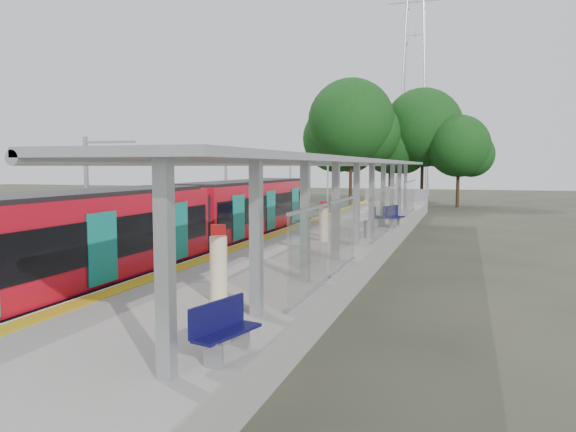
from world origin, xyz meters
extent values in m
plane|color=#474438|center=(0.00, 0.00, 0.00)|extent=(200.00, 200.00, 0.00)
cube|color=#59544C|center=(-4.50, 20.00, 0.12)|extent=(3.00, 70.00, 0.24)
cube|color=gray|center=(0.00, 20.00, 0.50)|extent=(6.00, 50.00, 1.00)
cube|color=gold|center=(-2.55, 20.00, 1.01)|extent=(0.60, 50.00, 0.02)
cube|color=#9EA0A5|center=(0.00, 44.95, 1.60)|extent=(6.00, 0.10, 1.20)
cube|color=black|center=(-4.50, 3.48, 0.65)|extent=(2.50, 13.50, 0.70)
cube|color=red|center=(-4.50, 3.48, 2.25)|extent=(2.65, 13.50, 2.50)
cube|color=black|center=(-4.50, 3.48, 2.30)|extent=(2.72, 12.96, 1.20)
cube|color=black|center=(-4.50, 3.48, 3.55)|extent=(2.40, 12.82, 0.15)
cube|color=#0B746A|center=(-3.14, 3.48, 2.10)|extent=(0.04, 1.30, 2.00)
cube|color=black|center=(-4.50, 17.58, 0.65)|extent=(2.50, 13.50, 0.70)
cube|color=red|center=(-4.50, 17.58, 2.25)|extent=(2.65, 13.50, 2.50)
cube|color=black|center=(-4.50, 17.58, 2.30)|extent=(2.72, 12.96, 1.20)
cube|color=black|center=(-4.50, 17.58, 3.55)|extent=(2.40, 12.83, 0.15)
cube|color=#0B746A|center=(-3.14, 17.58, 2.10)|extent=(0.04, 1.30, 2.00)
cylinder|color=black|center=(-4.50, 12.86, 0.35)|extent=(2.20, 0.70, 0.70)
cube|color=black|center=(-4.50, 10.53, 2.00)|extent=(2.30, 0.80, 2.40)
cube|color=#9EA0A5|center=(2.00, -2.00, 2.75)|extent=(0.25, 0.25, 3.50)
cube|color=#9EA0A5|center=(2.00, 2.00, 2.75)|extent=(0.25, 0.25, 3.50)
cube|color=#9EA0A5|center=(2.00, 6.00, 2.75)|extent=(0.25, 0.25, 3.50)
cube|color=#9EA0A5|center=(2.00, 10.00, 2.75)|extent=(0.25, 0.25, 3.50)
cube|color=#9EA0A5|center=(2.00, 14.00, 2.75)|extent=(0.25, 0.25, 3.50)
cube|color=#9EA0A5|center=(2.00, 18.00, 2.75)|extent=(0.25, 0.25, 3.50)
cube|color=#9EA0A5|center=(2.00, 22.00, 2.75)|extent=(0.25, 0.25, 3.50)
cube|color=#9EA0A5|center=(2.00, 26.00, 2.75)|extent=(0.25, 0.25, 3.50)
cube|color=#9EA0A5|center=(2.00, 30.00, 2.75)|extent=(0.25, 0.25, 3.50)
cube|color=#9EA0A5|center=(2.00, 34.00, 2.75)|extent=(0.25, 0.25, 3.50)
cube|color=gray|center=(1.60, 16.00, 4.58)|extent=(3.20, 38.00, 0.16)
cylinder|color=#9EA0A5|center=(0.05, 16.00, 4.50)|extent=(0.24, 38.00, 0.24)
cube|color=silver|center=(2.70, 4.00, 2.20)|extent=(0.05, 3.70, 2.20)
cube|color=silver|center=(2.70, 8.00, 2.20)|extent=(0.05, 3.70, 2.20)
cube|color=silver|center=(2.70, 16.00, 2.20)|extent=(0.05, 3.70, 2.20)
cube|color=silver|center=(2.70, 20.00, 2.20)|extent=(0.05, 3.70, 2.20)
cube|color=silver|center=(2.70, 28.00, 2.20)|extent=(0.05, 3.70, 2.20)
cube|color=silver|center=(2.70, 32.00, 2.20)|extent=(0.05, 3.70, 2.20)
cylinder|color=#382316|center=(-7.46, 51.90, 2.48)|extent=(0.36, 0.36, 4.96)
sphere|color=#194E16|center=(-7.46, 51.90, 7.44)|extent=(7.54, 7.54, 7.54)
cylinder|color=#382316|center=(-5.46, 49.98, 3.03)|extent=(0.36, 0.36, 6.07)
sphere|color=#194E16|center=(-5.46, 49.98, 9.10)|extent=(9.22, 9.22, 9.22)
cylinder|color=#382316|center=(-1.78, 54.09, 2.36)|extent=(0.36, 0.36, 4.73)
sphere|color=#194E16|center=(-1.78, 54.09, 7.09)|extent=(7.18, 7.18, 7.18)
cylinder|color=#382316|center=(1.70, 54.54, 2.87)|extent=(0.36, 0.36, 5.74)
sphere|color=#194E16|center=(1.70, 54.54, 8.61)|extent=(8.73, 8.73, 8.73)
cylinder|color=#382316|center=(5.58, 52.51, 2.16)|extent=(0.36, 0.36, 4.33)
sphere|color=#194E16|center=(5.58, 52.51, 6.49)|extent=(6.58, 6.58, 6.58)
cylinder|color=#9EA0A5|center=(-6.30, 7.00, 2.70)|extent=(0.16, 0.16, 5.40)
cube|color=#9EA0A5|center=(-5.30, 7.00, 5.20)|extent=(2.00, 0.08, 0.08)
cylinder|color=#9EA0A5|center=(-6.30, 19.00, 2.70)|extent=(0.16, 0.16, 5.40)
cube|color=#9EA0A5|center=(-5.30, 19.00, 5.20)|extent=(2.00, 0.08, 0.08)
cylinder|color=#9EA0A5|center=(-6.30, 31.00, 2.70)|extent=(0.16, 0.16, 5.40)
cube|color=#9EA0A5|center=(-5.30, 31.00, 5.20)|extent=(2.00, 0.08, 0.08)
cylinder|color=#9EA0A5|center=(-6.30, 43.00, 2.70)|extent=(0.16, 0.16, 5.40)
cube|color=#9EA0A5|center=(-5.30, 43.00, 5.20)|extent=(2.00, 0.08, 0.08)
cube|color=#110F4C|center=(2.52, -0.79, 1.44)|extent=(0.80, 1.53, 0.06)
cube|color=#110F4C|center=(2.32, -0.79, 1.74)|extent=(0.43, 1.44, 0.54)
cube|color=#9EA0A5|center=(2.52, -1.38, 1.22)|extent=(0.39, 0.16, 0.43)
cube|color=#9EA0A5|center=(2.52, -0.20, 1.22)|extent=(0.39, 0.16, 0.43)
cube|color=#110F4C|center=(2.67, 21.92, 1.51)|extent=(1.07, 1.79, 0.07)
cube|color=#110F4C|center=(2.44, 21.92, 1.86)|extent=(0.65, 1.63, 0.63)
cube|color=#9EA0A5|center=(2.67, 21.23, 1.25)|extent=(0.45, 0.22, 0.50)
cube|color=#9EA0A5|center=(2.67, 22.60, 1.25)|extent=(0.45, 0.22, 0.50)
cube|color=#110F4C|center=(1.63, 22.08, 1.49)|extent=(1.02, 1.72, 0.07)
cube|color=#110F4C|center=(1.41, 22.08, 1.82)|extent=(0.61, 1.57, 0.60)
cube|color=#9EA0A5|center=(1.63, 21.42, 1.24)|extent=(0.44, 0.21, 0.48)
cube|color=#9EA0A5|center=(1.63, 22.74, 1.24)|extent=(0.44, 0.21, 0.48)
cylinder|color=beige|center=(0.63, 2.95, 1.82)|extent=(0.44, 0.44, 1.64)
cube|color=red|center=(0.63, 2.95, 2.80)|extent=(0.38, 0.09, 0.27)
cylinder|color=beige|center=(0.41, 14.62, 1.76)|extent=(0.40, 0.40, 1.52)
cube|color=red|center=(0.41, 14.62, 2.67)|extent=(0.36, 0.15, 0.25)
cylinder|color=#9EA0A5|center=(2.09, 16.52, 1.41)|extent=(0.46, 0.46, 0.81)
camera|label=1|loc=(6.47, -9.68, 4.38)|focal=35.00mm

